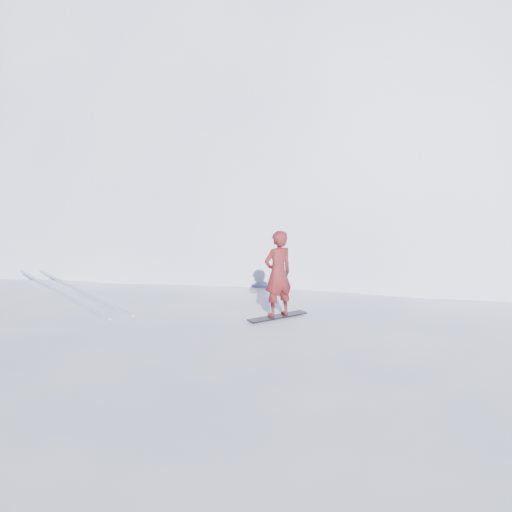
{
  "coord_description": "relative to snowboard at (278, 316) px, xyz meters",
  "views": [
    {
      "loc": [
        -2.46,
        -8.17,
        5.67
      ],
      "look_at": [
        2.91,
        2.68,
        3.5
      ],
      "focal_mm": 40.0,
      "sensor_mm": 36.0,
      "label": 1
    }
  ],
  "objects": [
    {
      "name": "summit_peak",
      "position": [
        19.09,
        24.32,
        -2.41
      ],
      "size": [
        60.0,
        56.0,
        56.0
      ],
      "primitive_type": "ellipsoid",
      "color": "white",
      "rests_on": "ground"
    },
    {
      "name": "snowboard",
      "position": [
        0.0,
        0.0,
        0.0
      ],
      "size": [
        1.35,
        0.38,
        0.02
      ],
      "primitive_type": "cube",
      "rotation": [
        0.0,
        0.0,
        0.1
      ],
      "color": "black",
      "rests_on": "near_ridge"
    },
    {
      "name": "near_ridge",
      "position": [
        -1.91,
        1.32,
        -2.41
      ],
      "size": [
        36.0,
        28.0,
        4.8
      ],
      "primitive_type": "ellipsoid",
      "color": "white",
      "rests_on": "ground"
    },
    {
      "name": "peak_shoulder",
      "position": [
        7.09,
        18.32,
        -2.41
      ],
      "size": [
        28.0,
        24.0,
        18.0
      ],
      "primitive_type": "ellipsoid",
      "color": "white",
      "rests_on": "ground"
    },
    {
      "name": "ground",
      "position": [
        -2.91,
        -1.68,
        -2.41
      ],
      "size": [
        400.0,
        400.0,
        0.0
      ],
      "primitive_type": "plane",
      "color": "white",
      "rests_on": "ground"
    },
    {
      "name": "wind_bumps",
      "position": [
        -3.46,
        0.44,
        -2.41
      ],
      "size": [
        16.0,
        14.4,
        1.0
      ],
      "color": "white",
      "rests_on": "ground"
    },
    {
      "name": "board_tracks",
      "position": [
        -3.49,
        4.29,
        0.01
      ],
      "size": [
        1.75,
        5.89,
        0.04
      ],
      "color": "silver",
      "rests_on": "ground"
    },
    {
      "name": "snowboarder",
      "position": [
        0.0,
        0.0,
        0.89
      ],
      "size": [
        0.68,
        0.48,
        1.75
      ],
      "primitive_type": "imported",
      "rotation": [
        0.0,
        0.0,
        3.24
      ],
      "color": "maroon",
      "rests_on": "snowboard"
    }
  ]
}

